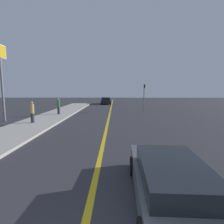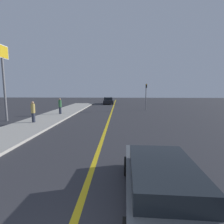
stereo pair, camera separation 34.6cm
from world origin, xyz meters
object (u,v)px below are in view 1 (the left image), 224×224
Objects in this scene: pedestrian_far_standing at (59,106)px; car_ahead_center at (106,101)px; pedestrian_mid_group at (32,112)px; roadside_sign at (1,65)px; traffic_light at (144,94)px; car_near_right_lane at (170,182)px.

car_ahead_center is at bearing 73.69° from pedestrian_far_standing.
car_ahead_center is 2.59× the size of pedestrian_mid_group.
pedestrian_far_standing is 0.26× the size of roadside_sign.
traffic_light reaches higher than pedestrian_mid_group.
car_ahead_center is 0.67× the size of roadside_sign.
traffic_light is 16.86m from roadside_sign.
pedestrian_far_standing is at bearing -154.44° from traffic_light.
traffic_light is (5.87, -10.46, 1.61)m from car_ahead_center.
traffic_light is at bearing -63.04° from car_ahead_center.
car_ahead_center is 16.07m from pedestrian_far_standing.
car_near_right_lane is 20.44m from traffic_light.
pedestrian_far_standing reaches higher than car_near_right_lane.
pedestrian_mid_group is 0.49× the size of traffic_light.
pedestrian_far_standing is at bearing -108.65° from car_ahead_center.
car_ahead_center is at bearing 76.10° from pedestrian_mid_group.
roadside_sign is at bearing -134.83° from pedestrian_far_standing.
traffic_light is at bearing 84.73° from car_near_right_lane.
traffic_light reaches higher than car_ahead_center.
car_ahead_center is (-3.24, 30.65, 0.06)m from car_near_right_lane.
car_ahead_center is 1.27× the size of traffic_light.
roadside_sign is (-3.20, 1.31, 3.96)m from pedestrian_mid_group.
roadside_sign is at bearing 157.80° from pedestrian_mid_group.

